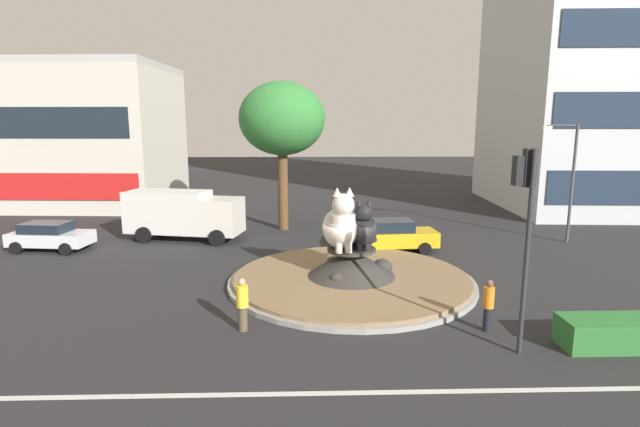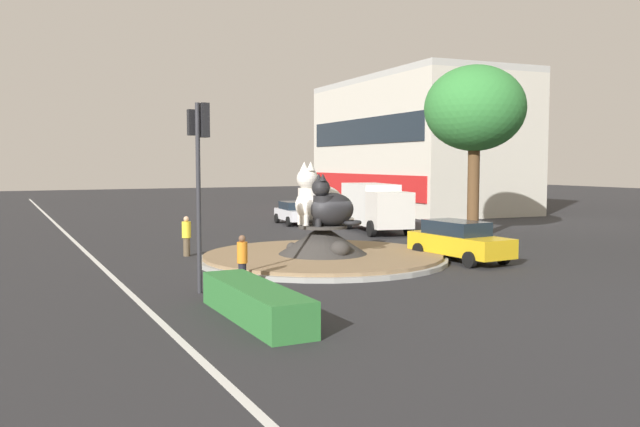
% 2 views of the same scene
% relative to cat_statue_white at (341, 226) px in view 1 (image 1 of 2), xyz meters
% --- Properties ---
extents(ground_plane, '(160.00, 160.00, 0.00)m').
position_rel_cat_statue_white_xyz_m(ground_plane, '(0.45, 0.01, -2.44)').
color(ground_plane, '#28282B').
extents(lane_centreline, '(112.00, 0.20, 0.01)m').
position_rel_cat_statue_white_xyz_m(lane_centreline, '(0.45, -8.37, -2.44)').
color(lane_centreline, silver).
rests_on(lane_centreline, ground).
extents(roundabout_island, '(10.21, 10.21, 1.49)m').
position_rel_cat_statue_white_xyz_m(roundabout_island, '(0.46, 0.01, -2.03)').
color(roundabout_island, gray).
rests_on(roundabout_island, ground).
extents(cat_statue_white, '(1.70, 2.70, 2.60)m').
position_rel_cat_statue_white_xyz_m(cat_statue_white, '(0.00, 0.00, 0.00)').
color(cat_statue_white, silver).
rests_on(cat_statue_white, roundabout_island).
extents(cat_statue_black, '(1.37, 2.08, 2.13)m').
position_rel_cat_statue_white_xyz_m(cat_statue_black, '(0.92, 0.10, -0.17)').
color(cat_statue_black, black).
rests_on(cat_statue_black, roundabout_island).
extents(traffic_light_mast, '(0.71, 0.57, 5.86)m').
position_rel_cat_statue_white_xyz_m(traffic_light_mast, '(4.63, -6.34, 1.82)').
color(traffic_light_mast, '#2D2D33').
rests_on(traffic_light_mast, ground).
extents(shophouse_block, '(21.55, 11.62, 11.23)m').
position_rel_cat_statue_white_xyz_m(shophouse_block, '(-23.08, 20.89, 3.17)').
color(shophouse_block, beige).
rests_on(shophouse_block, ground).
extents(broadleaf_tree_behind_island, '(5.24, 5.24, 9.10)m').
position_rel_cat_statue_white_xyz_m(broadleaf_tree_behind_island, '(-2.86, 10.55, 4.37)').
color(broadleaf_tree_behind_island, brown).
rests_on(broadleaf_tree_behind_island, ground).
extents(streetlight_arm, '(1.86, 0.49, 6.55)m').
position_rel_cat_statue_white_xyz_m(streetlight_arm, '(13.02, 6.70, 1.37)').
color(streetlight_arm, '#4C4C51').
rests_on(streetlight_arm, ground).
extents(pedestrian_yellow_shirt, '(0.39, 0.39, 1.74)m').
position_rel_cat_statue_white_xyz_m(pedestrian_yellow_shirt, '(-3.46, -4.62, -1.53)').
color(pedestrian_yellow_shirt, brown).
rests_on(pedestrian_yellow_shirt, ground).
extents(pedestrian_orange_shirt, '(0.34, 0.34, 1.70)m').
position_rel_cat_statue_white_xyz_m(pedestrian_orange_shirt, '(4.35, -4.89, -1.54)').
color(pedestrian_orange_shirt, black).
rests_on(pedestrian_orange_shirt, ground).
extents(sedan_on_far_lane, '(4.20, 2.34, 1.49)m').
position_rel_cat_statue_white_xyz_m(sedan_on_far_lane, '(-14.85, 5.71, -1.65)').
color(sedan_on_far_lane, silver).
rests_on(sedan_on_far_lane, ground).
extents(hatchback_near_shophouse, '(4.79, 2.22, 1.65)m').
position_rel_cat_statue_white_xyz_m(hatchback_near_shophouse, '(2.93, 5.03, -1.58)').
color(hatchback_near_shophouse, gold).
rests_on(hatchback_near_shophouse, ground).
extents(delivery_box_truck, '(6.83, 3.48, 2.79)m').
position_rel_cat_statue_white_xyz_m(delivery_box_truck, '(-8.46, 7.94, -0.90)').
color(delivery_box_truck, silver).
rests_on(delivery_box_truck, ground).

